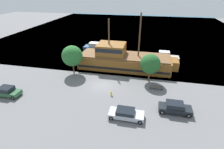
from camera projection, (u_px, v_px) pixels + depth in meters
name	position (u px, v px, depth m)	size (l,w,h in m)	color
ground_plane	(102.00, 85.00, 29.84)	(160.00, 160.00, 0.00)	slate
water_surface	(131.00, 29.00, 68.17)	(80.00, 80.00, 0.00)	#38667F
pirate_ship	(123.00, 59.00, 35.53)	(19.54, 5.89, 10.98)	brown
moored_boat_dockside	(96.00, 47.00, 45.83)	(6.46, 2.59, 2.00)	navy
moored_boat_outer	(165.00, 57.00, 39.82)	(5.77, 2.20, 1.96)	#B7B2A8
parked_car_curb_front	(7.00, 91.00, 26.75)	(3.89, 1.85, 1.48)	#2D5B38
parked_car_curb_mid	(175.00, 108.00, 23.13)	(4.25, 1.78, 1.54)	black
parked_car_curb_rear	(126.00, 114.00, 22.22)	(4.46, 1.90, 1.25)	#B7BCC6
fire_hydrant	(111.00, 93.00, 26.89)	(0.42, 0.25, 0.76)	yellow
bench_promenade_east	(156.00, 87.00, 28.40)	(2.00, 0.45, 0.85)	#4C4742
tree_row_east	(72.00, 56.00, 32.31)	(3.85, 3.85, 5.51)	brown
tree_row_mideast	(150.00, 64.00, 29.64)	(3.43, 3.43, 5.05)	brown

